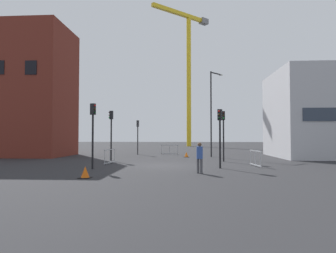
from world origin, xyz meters
TOP-DOWN VIEW (x-y plane):
  - ground at (0.00, 0.00)m, footprint 160.00×160.00m
  - brick_building at (-15.78, 8.49)m, footprint 10.30×6.48m
  - construction_crane at (1.88, 37.66)m, footprint 11.23×9.82m
  - streetlamp_tall at (4.06, 8.46)m, footprint 1.40×1.34m
  - traffic_light_corner at (4.48, 3.36)m, footprint 0.26×0.38m
  - traffic_light_far at (-4.77, 3.68)m, footprint 0.37×0.25m
  - traffic_light_crosswalk at (3.63, -1.53)m, footprint 0.33×0.39m
  - traffic_light_near at (-3.87, 11.50)m, footprint 0.24×0.37m
  - traffic_light_verge at (-4.31, -2.42)m, footprint 0.39×0.35m
  - pedestrian_walking at (2.23, -4.12)m, footprint 0.34×0.34m
  - safety_barrier_left_run at (-0.36, 11.70)m, footprint 2.00×0.26m
  - safety_barrier_front at (-4.12, 0.93)m, footprint 0.34×2.04m
  - safety_barrier_right_run at (6.13, -0.26)m, footprint 0.33×1.99m
  - traffic_cone_on_verge at (-3.42, -6.20)m, footprint 0.56×0.56m
  - traffic_cone_by_barrier at (1.50, 7.99)m, footprint 0.51×0.51m

SIDE VIEW (x-z plane):
  - ground at x=0.00m, z-range 0.00..0.00m
  - traffic_cone_by_barrier at x=1.50m, z-range -0.02..0.50m
  - traffic_cone_on_verge at x=-3.42m, z-range -0.02..0.55m
  - safety_barrier_right_run at x=6.13m, z-range 0.02..1.10m
  - safety_barrier_left_run at x=-0.36m, z-range 0.02..1.10m
  - safety_barrier_front at x=-4.12m, z-range 0.02..1.10m
  - pedestrian_walking at x=2.23m, z-range 0.14..1.82m
  - traffic_light_crosswalk at x=3.63m, z-range 0.66..4.41m
  - traffic_light_near at x=-3.87m, z-range 0.66..4.44m
  - traffic_light_corner at x=4.48m, z-range 0.69..4.73m
  - traffic_light_verge at x=-4.31m, z-range 0.69..4.77m
  - traffic_light_far at x=-4.77m, z-range 0.70..4.85m
  - streetlamp_tall at x=4.06m, z-range 0.68..9.09m
  - brick_building at x=-15.78m, z-range 0.00..13.18m
  - construction_crane at x=1.88m, z-range 3.48..30.36m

